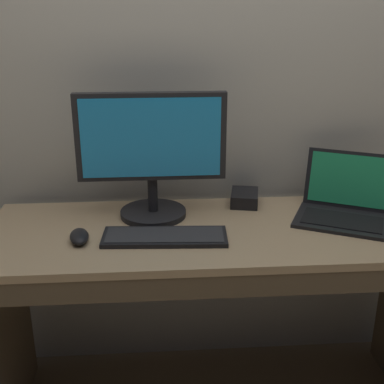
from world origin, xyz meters
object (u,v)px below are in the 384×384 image
external_monitor (151,152)px  computer_mouse (79,237)px  wired_keyboard (165,237)px  external_drive_box (244,198)px  laptop_black (345,206)px

external_monitor → computer_mouse: bearing=-142.7°
wired_keyboard → computer_mouse: size_ratio=3.71×
computer_mouse → external_drive_box: size_ratio=0.82×
computer_mouse → external_drive_box: bearing=17.1°
laptop_black → wired_keyboard: 0.68m
laptop_black → external_drive_box: size_ratio=2.98×
wired_keyboard → laptop_black: bearing=11.3°
wired_keyboard → external_drive_box: size_ratio=3.03×
wired_keyboard → external_monitor: bearing=101.5°
computer_mouse → laptop_black: bearing=-0.9°
computer_mouse → external_drive_box: external_drive_box is taller
wired_keyboard → computer_mouse: 0.29m
wired_keyboard → external_drive_box: (0.32, 0.30, 0.02)m
laptop_black → external_drive_box: (-0.35, 0.16, -0.02)m
external_monitor → external_drive_box: size_ratio=3.75×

